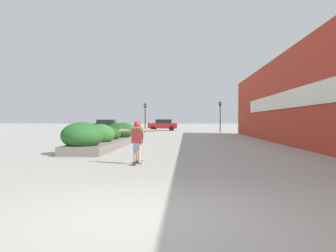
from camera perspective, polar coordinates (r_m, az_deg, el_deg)
ground_plane at (r=4.82m, az=-5.03°, el=-15.36°), size 300.00×300.00×0.00m
building_wall_right at (r=18.71m, az=21.19°, el=4.71°), size 0.67×34.00×5.22m
planter_box at (r=18.68m, az=-9.36°, el=-1.67°), size 1.82×13.07×1.30m
skateboard at (r=10.20m, az=-5.39°, el=-6.31°), size 0.29×0.65×0.09m
skateboarder at (r=10.13m, az=-5.39°, el=-1.94°), size 1.15×0.31×1.25m
car_leftmost at (r=44.58m, az=-0.88°, el=0.21°), size 3.92×1.90×1.54m
car_center_left at (r=44.28m, az=-10.86°, el=0.19°), size 4.20×1.85×1.50m
car_center_right at (r=42.06m, az=16.62°, el=0.19°), size 4.38×1.92×1.63m
traffic_light_left at (r=37.36m, az=-4.01°, el=2.33°), size 0.28×0.30×3.32m
traffic_light_right at (r=37.73m, az=9.08°, el=2.48°), size 0.28×0.30×3.50m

